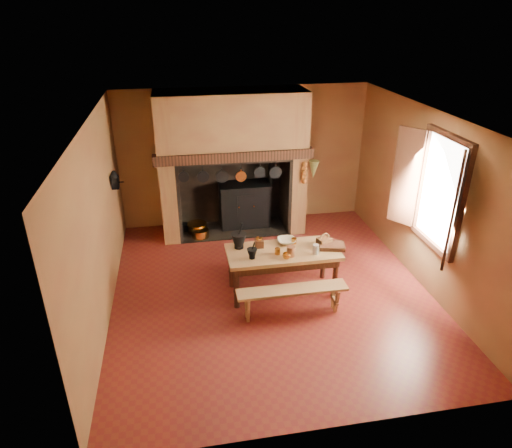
{
  "coord_description": "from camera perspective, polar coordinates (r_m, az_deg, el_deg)",
  "views": [
    {
      "loc": [
        -1.33,
        -6.09,
        4.2
      ],
      "look_at": [
        -0.19,
        0.3,
        1.06
      ],
      "focal_mm": 32.0,
      "sensor_mm": 36.0,
      "label": 1
    }
  ],
  "objects": [
    {
      "name": "floor",
      "position": [
        7.52,
        1.83,
        -8.2
      ],
      "size": [
        5.5,
        5.5,
        0.0
      ],
      "primitive_type": "plane",
      "color": "maroon",
      "rests_on": "ground"
    },
    {
      "name": "ceiling",
      "position": [
        6.39,
        2.19,
        13.11
      ],
      "size": [
        5.5,
        5.5,
        0.0
      ],
      "primitive_type": "plane",
      "rotation": [
        3.14,
        0.0,
        0.0
      ],
      "color": "silver",
      "rests_on": "back_wall"
    },
    {
      "name": "back_wall",
      "position": [
        9.37,
        -1.51,
        8.39
      ],
      "size": [
        5.0,
        0.02,
        2.8
      ],
      "primitive_type": "cube",
      "color": "olive",
      "rests_on": "floor"
    },
    {
      "name": "wall_left",
      "position": [
        6.8,
        -19.07,
        -0.02
      ],
      "size": [
        0.02,
        5.5,
        2.8
      ],
      "primitive_type": "cube",
      "color": "olive",
      "rests_on": "floor"
    },
    {
      "name": "wall_right",
      "position": [
        7.72,
        20.5,
        2.81
      ],
      "size": [
        0.02,
        5.5,
        2.8
      ],
      "primitive_type": "cube",
      "color": "olive",
      "rests_on": "floor"
    },
    {
      "name": "wall_front",
      "position": [
        4.56,
        9.32,
        -12.55
      ],
      "size": [
        5.0,
        0.02,
        2.8
      ],
      "primitive_type": "cube",
      "color": "olive",
      "rests_on": "floor"
    },
    {
      "name": "chimney_breast",
      "position": [
        8.79,
        -3.06,
        9.99
      ],
      "size": [
        2.95,
        0.96,
        2.8
      ],
      "color": "olive",
      "rests_on": "floor"
    },
    {
      "name": "iron_range",
      "position": [
        9.4,
        -1.42,
        2.49
      ],
      "size": [
        1.12,
        0.55,
        1.6
      ],
      "color": "black",
      "rests_on": "floor"
    },
    {
      "name": "hearth_pans",
      "position": [
        9.27,
        -7.34,
        -0.72
      ],
      "size": [
        0.51,
        0.62,
        0.2
      ],
      "color": "#BD7E2B",
      "rests_on": "floor"
    },
    {
      "name": "hanging_pans",
      "position": [
        8.45,
        -2.82,
        6.12
      ],
      "size": [
        1.92,
        0.29,
        0.27
      ],
      "color": "black",
      "rests_on": "chimney_breast"
    },
    {
      "name": "onion_string",
      "position": [
        8.7,
        6.03,
        6.39
      ],
      "size": [
        0.12,
        0.1,
        0.46
      ],
      "primitive_type": null,
      "color": "#A4501E",
      "rests_on": "chimney_breast"
    },
    {
      "name": "herb_bunch",
      "position": [
        8.74,
        7.19,
        6.75
      ],
      "size": [
        0.2,
        0.2,
        0.35
      ],
      "primitive_type": "cone",
      "rotation": [
        3.14,
        0.0,
        0.0
      ],
      "color": "olive",
      "rests_on": "chimney_breast"
    },
    {
      "name": "window",
      "position": [
        7.22,
        21.33,
        3.7
      ],
      "size": [
        0.39,
        1.75,
        1.76
      ],
      "color": "white",
      "rests_on": "wall_right"
    },
    {
      "name": "wall_coffee_mill",
      "position": [
        8.17,
        -17.28,
        5.42
      ],
      "size": [
        0.23,
        0.16,
        0.31
      ],
      "color": "black",
      "rests_on": "wall_left"
    },
    {
      "name": "work_table",
      "position": [
        7.15,
        3.37,
        -4.16
      ],
      "size": [
        1.75,
        0.78,
        0.76
      ],
      "color": "tan",
      "rests_on": "floor"
    },
    {
      "name": "bench_front",
      "position": [
        6.79,
        4.52,
        -8.87
      ],
      "size": [
        1.64,
        0.29,
        0.46
      ],
      "color": "tan",
      "rests_on": "floor"
    },
    {
      "name": "bench_back",
      "position": [
        7.86,
        2.22,
        -3.72
      ],
      "size": [
        1.58,
        0.28,
        0.44
      ],
      "color": "tan",
      "rests_on": "floor"
    },
    {
      "name": "mortar_large",
      "position": [
        7.09,
        -2.16,
        -2.0
      ],
      "size": [
        0.25,
        0.25,
        0.42
      ],
      "rotation": [
        0.0,
        0.0,
        0.32
      ],
      "color": "black",
      "rests_on": "work_table"
    },
    {
      "name": "mortar_small",
      "position": [
        6.83,
        -0.5,
        -3.65
      ],
      "size": [
        0.16,
        0.16,
        0.27
      ],
      "rotation": [
        0.0,
        0.0,
        0.36
      ],
      "color": "black",
      "rests_on": "work_table"
    },
    {
      "name": "coffee_grinder",
      "position": [
        7.14,
        0.4,
        -2.34
      ],
      "size": [
        0.18,
        0.13,
        0.2
      ],
      "rotation": [
        0.0,
        0.0,
        -0.03
      ],
      "color": "#3B1E12",
      "rests_on": "work_table"
    },
    {
      "name": "brass_mug_a",
      "position": [
        6.96,
        2.71,
        -3.42
      ],
      "size": [
        0.09,
        0.09,
        0.1
      ],
      "primitive_type": "cylinder",
      "rotation": [
        0.0,
        0.0,
        -0.04
      ],
      "color": "#BD7E2B",
      "rests_on": "work_table"
    },
    {
      "name": "brass_mug_b",
      "position": [
        7.28,
        4.76,
        -2.12
      ],
      "size": [
        0.11,
        0.11,
        0.09
      ],
      "primitive_type": "cylinder",
      "rotation": [
        0.0,
        0.0,
        -0.36
      ],
      "color": "#BD7E2B",
      "rests_on": "work_table"
    },
    {
      "name": "mixing_bowl",
      "position": [
        7.3,
        3.84,
        -2.13
      ],
      "size": [
        0.3,
        0.3,
        0.07
      ],
      "primitive_type": "imported",
      "rotation": [
        0.0,
        0.0,
        -0.03
      ],
      "color": "beige",
      "rests_on": "work_table"
    },
    {
      "name": "stoneware_crock",
      "position": [
        6.91,
        4.38,
        -3.41
      ],
      "size": [
        0.16,
        0.16,
        0.16
      ],
      "primitive_type": "cylinder",
      "rotation": [
        0.0,
        0.0,
        -0.31
      ],
      "color": "brown",
      "rests_on": "work_table"
    },
    {
      "name": "glass_jar",
      "position": [
        7.01,
        7.47,
        -3.15
      ],
      "size": [
        0.1,
        0.1,
        0.16
      ],
      "primitive_type": "cylinder",
      "rotation": [
        0.0,
        0.0,
        0.06
      ],
      "color": "beige",
      "rests_on": "work_table"
    },
    {
      "name": "wicker_basket",
      "position": [
        7.28,
        8.53,
        -2.14
      ],
      "size": [
        0.26,
        0.22,
        0.21
      ],
      "rotation": [
        0.0,
        0.0,
        0.35
      ],
      "color": "#533118",
      "rests_on": "work_table"
    },
    {
      "name": "wooden_tray",
      "position": [
        7.24,
        9.46,
        -2.7
      ],
      "size": [
        0.44,
        0.36,
        0.07
      ],
      "primitive_type": "cube",
      "rotation": [
        0.0,
        0.0,
        -0.23
      ],
      "color": "#3B1E12",
      "rests_on": "work_table"
    },
    {
      "name": "brass_cup",
      "position": [
        6.85,
        3.85,
        -4.02
      ],
      "size": [
        0.14,
        0.14,
        0.09
      ],
      "primitive_type": "imported",
      "rotation": [
        0.0,
        0.0,
        0.16
      ],
      "color": "#BD7E2B",
      "rests_on": "work_table"
    }
  ]
}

